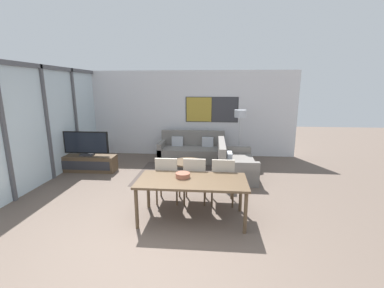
{
  "coord_description": "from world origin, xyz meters",
  "views": [
    {
      "loc": [
        0.95,
        -3.26,
        2.3
      ],
      "look_at": [
        0.44,
        2.69,
        0.95
      ],
      "focal_mm": 24.0,
      "sensor_mm": 36.0,
      "label": 1
    }
  ],
  "objects_px": {
    "television": "(86,144)",
    "dining_chair_left": "(167,178)",
    "coffee_table": "(188,164)",
    "dining_chair_centre": "(195,178)",
    "floor_lamp": "(240,118)",
    "sofa_side": "(233,165)",
    "dining_table": "(192,183)",
    "tv_console": "(88,163)",
    "dining_chair_right": "(223,179)",
    "sofa_main": "(192,151)",
    "fruit_bowl": "(183,175)"
  },
  "relations": [
    {
      "from": "tv_console",
      "to": "dining_chair_right",
      "type": "xyz_separation_m",
      "value": [
        3.65,
        -1.78,
        0.31
      ]
    },
    {
      "from": "floor_lamp",
      "to": "dining_chair_centre",
      "type": "bearing_deg",
      "value": -111.09
    },
    {
      "from": "sofa_side",
      "to": "dining_chair_left",
      "type": "relative_size",
      "value": 1.72
    },
    {
      "from": "television",
      "to": "dining_chair_left",
      "type": "relative_size",
      "value": 1.31
    },
    {
      "from": "dining_chair_centre",
      "to": "floor_lamp",
      "type": "relative_size",
      "value": 0.59
    },
    {
      "from": "dining_chair_right",
      "to": "floor_lamp",
      "type": "relative_size",
      "value": 0.59
    },
    {
      "from": "sofa_side",
      "to": "floor_lamp",
      "type": "height_order",
      "value": "floor_lamp"
    },
    {
      "from": "fruit_bowl",
      "to": "floor_lamp",
      "type": "distance_m",
      "value": 3.77
    },
    {
      "from": "coffee_table",
      "to": "floor_lamp",
      "type": "height_order",
      "value": "floor_lamp"
    },
    {
      "from": "dining_table",
      "to": "tv_console",
      "type": "bearing_deg",
      "value": 142.29
    },
    {
      "from": "dining_chair_centre",
      "to": "floor_lamp",
      "type": "xyz_separation_m",
      "value": [
        1.13,
        2.94,
        0.85
      ]
    },
    {
      "from": "sofa_main",
      "to": "dining_table",
      "type": "xyz_separation_m",
      "value": [
        0.31,
        -3.75,
        0.39
      ]
    },
    {
      "from": "television",
      "to": "dining_chair_right",
      "type": "xyz_separation_m",
      "value": [
        3.65,
        -1.78,
        -0.25
      ]
    },
    {
      "from": "sofa_side",
      "to": "fruit_bowl",
      "type": "height_order",
      "value": "sofa_side"
    },
    {
      "from": "dining_chair_left",
      "to": "dining_chair_centre",
      "type": "height_order",
      "value": "same"
    },
    {
      "from": "tv_console",
      "to": "dining_table",
      "type": "bearing_deg",
      "value": -37.71
    },
    {
      "from": "sofa_main",
      "to": "dining_chair_right",
      "type": "bearing_deg",
      "value": -74.67
    },
    {
      "from": "dining_chair_right",
      "to": "floor_lamp",
      "type": "distance_m",
      "value": 3.13
    },
    {
      "from": "dining_chair_left",
      "to": "fruit_bowl",
      "type": "xyz_separation_m",
      "value": [
        0.37,
        -0.53,
        0.26
      ]
    },
    {
      "from": "coffee_table",
      "to": "dining_table",
      "type": "relative_size",
      "value": 0.44
    },
    {
      "from": "fruit_bowl",
      "to": "dining_chair_left",
      "type": "bearing_deg",
      "value": 125.0
    },
    {
      "from": "tv_console",
      "to": "dining_chair_right",
      "type": "distance_m",
      "value": 4.07
    },
    {
      "from": "dining_chair_right",
      "to": "floor_lamp",
      "type": "xyz_separation_m",
      "value": [
        0.59,
        2.96,
        0.85
      ]
    },
    {
      "from": "dining_table",
      "to": "floor_lamp",
      "type": "distance_m",
      "value": 3.82
    },
    {
      "from": "dining_chair_left",
      "to": "fruit_bowl",
      "type": "bearing_deg",
      "value": -55.0
    },
    {
      "from": "dining_chair_centre",
      "to": "floor_lamp",
      "type": "bearing_deg",
      "value": 68.91
    },
    {
      "from": "coffee_table",
      "to": "tv_console",
      "type": "bearing_deg",
      "value": 179.66
    },
    {
      "from": "coffee_table",
      "to": "dining_chair_right",
      "type": "height_order",
      "value": "dining_chair_right"
    },
    {
      "from": "dining_table",
      "to": "floor_lamp",
      "type": "relative_size",
      "value": 1.16
    },
    {
      "from": "tv_console",
      "to": "dining_chair_centre",
      "type": "height_order",
      "value": "dining_chair_centre"
    },
    {
      "from": "sofa_main",
      "to": "sofa_side",
      "type": "height_order",
      "value": "same"
    },
    {
      "from": "dining_chair_left",
      "to": "dining_chair_centre",
      "type": "relative_size",
      "value": 1.0
    },
    {
      "from": "tv_console",
      "to": "television",
      "type": "xyz_separation_m",
      "value": [
        0.0,
        0.0,
        0.56
      ]
    },
    {
      "from": "dining_chair_left",
      "to": "fruit_bowl",
      "type": "distance_m",
      "value": 0.7
    },
    {
      "from": "television",
      "to": "dining_chair_right",
      "type": "bearing_deg",
      "value": -26.0
    },
    {
      "from": "coffee_table",
      "to": "dining_chair_left",
      "type": "height_order",
      "value": "dining_chair_left"
    },
    {
      "from": "coffee_table",
      "to": "fruit_bowl",
      "type": "bearing_deg",
      "value": -86.43
    },
    {
      "from": "television",
      "to": "dining_chair_left",
      "type": "xyz_separation_m",
      "value": [
        2.56,
        -1.77,
        -0.25
      ]
    },
    {
      "from": "dining_chair_right",
      "to": "floor_lamp",
      "type": "bearing_deg",
      "value": 78.73
    },
    {
      "from": "dining_chair_right",
      "to": "dining_chair_centre",
      "type": "bearing_deg",
      "value": 177.97
    },
    {
      "from": "television",
      "to": "sofa_main",
      "type": "relative_size",
      "value": 0.61
    },
    {
      "from": "dining_chair_left",
      "to": "floor_lamp",
      "type": "xyz_separation_m",
      "value": [
        1.68,
        2.95,
        0.85
      ]
    },
    {
      "from": "dining_chair_left",
      "to": "television",
      "type": "bearing_deg",
      "value": 145.28
    },
    {
      "from": "dining_table",
      "to": "fruit_bowl",
      "type": "bearing_deg",
      "value": 151.09
    },
    {
      "from": "tv_console",
      "to": "dining_chair_right",
      "type": "relative_size",
      "value": 1.62
    },
    {
      "from": "sofa_main",
      "to": "fruit_bowl",
      "type": "bearing_deg",
      "value": -87.76
    },
    {
      "from": "coffee_table",
      "to": "dining_chair_left",
      "type": "xyz_separation_m",
      "value": [
        -0.23,
        -1.76,
        0.26
      ]
    },
    {
      "from": "coffee_table",
      "to": "sofa_side",
      "type": "bearing_deg",
      "value": -1.06
    },
    {
      "from": "floor_lamp",
      "to": "sofa_main",
      "type": "bearing_deg",
      "value": 173.23
    },
    {
      "from": "tv_console",
      "to": "floor_lamp",
      "type": "xyz_separation_m",
      "value": [
        4.23,
        1.18,
        1.16
      ]
    }
  ]
}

